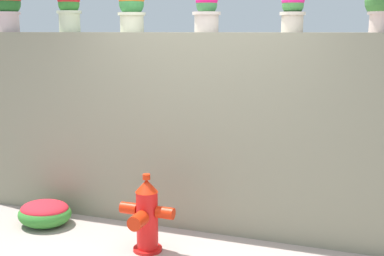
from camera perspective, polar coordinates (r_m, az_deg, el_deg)
stone_wall at (r=5.26m, az=1.77°, el=-0.49°), size 5.54×0.39×2.05m
potted_plant_0 at (r=6.37m, az=-20.03°, el=12.76°), size 0.30×0.30×0.48m
potted_plant_1 at (r=5.90m, az=-13.70°, el=12.84°), size 0.27×0.27×0.43m
potted_plant_2 at (r=5.52m, az=-6.83°, el=13.25°), size 0.29×0.29×0.43m
potted_plant_3 at (r=5.17m, az=1.65°, el=12.97°), size 0.28×0.28×0.37m
potted_plant_4 at (r=4.97m, az=11.29°, el=12.87°), size 0.24×0.24×0.36m
potted_plant_5 at (r=4.92m, az=20.68°, el=13.08°), size 0.32×0.32×0.42m
fire_hydrant at (r=4.84m, az=-5.17°, el=-9.93°), size 0.54×0.42×0.75m
flower_bush_left at (r=5.74m, az=-16.27°, el=-9.12°), size 0.58×0.52×0.27m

